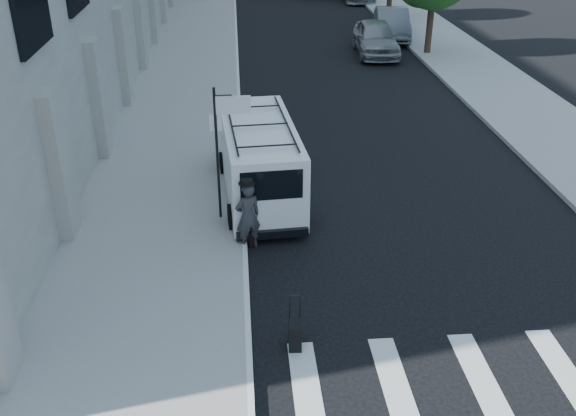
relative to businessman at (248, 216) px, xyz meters
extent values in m
plane|color=black|center=(1.90, -1.81, -0.87)|extent=(120.00, 120.00, 0.00)
cube|color=gray|center=(-2.35, 14.19, -0.79)|extent=(4.50, 48.00, 0.15)
cube|color=gray|center=(10.90, 18.19, -0.79)|extent=(4.00, 56.00, 0.15)
cylinder|color=black|center=(-0.70, 1.39, 1.03)|extent=(0.07, 0.07, 3.50)
cube|color=white|center=(-0.70, 1.41, 1.88)|extent=(0.30, 0.03, 0.42)
cube|color=white|center=(-0.25, 1.39, 2.33)|extent=(0.85, 0.06, 0.45)
cylinder|color=black|center=(9.50, 18.19, 0.53)|extent=(0.32, 0.32, 2.80)
imported|color=#303032|center=(0.00, 0.00, 0.00)|extent=(0.74, 0.61, 1.74)
cube|color=black|center=(0.00, 0.19, -0.70)|extent=(0.27, 0.45, 0.34)
cube|color=black|center=(0.80, -3.81, -0.58)|extent=(0.26, 0.40, 0.57)
cylinder|color=black|center=(0.71, -3.63, -0.05)|extent=(0.02, 0.02, 0.54)
cylinder|color=black|center=(0.90, -3.64, -0.05)|extent=(0.02, 0.02, 0.54)
cube|color=black|center=(0.81, -3.64, 0.21)|extent=(0.22, 0.04, 0.03)
cube|color=white|center=(0.40, 2.69, 0.32)|extent=(2.25, 5.20, 1.97)
cube|color=white|center=(0.19, 5.45, -0.16)|extent=(1.84, 0.98, 1.03)
cube|color=black|center=(0.59, 0.17, 0.73)|extent=(1.51, 0.19, 0.75)
cylinder|color=black|center=(-0.62, 4.40, -0.51)|extent=(0.32, 0.73, 0.71)
cylinder|color=black|center=(1.16, 4.53, -0.51)|extent=(0.32, 0.73, 0.71)
cylinder|color=black|center=(-0.36, 0.93, -0.51)|extent=(0.32, 0.73, 0.71)
cylinder|color=black|center=(1.42, 1.07, -0.51)|extent=(0.32, 0.73, 0.71)
imported|color=gray|center=(6.90, 18.54, -0.03)|extent=(2.26, 5.05, 1.68)
imported|color=slate|center=(8.51, 22.00, -0.06)|extent=(2.37, 5.10, 1.62)
camera|label=1|loc=(-0.12, -13.57, 7.29)|focal=40.00mm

